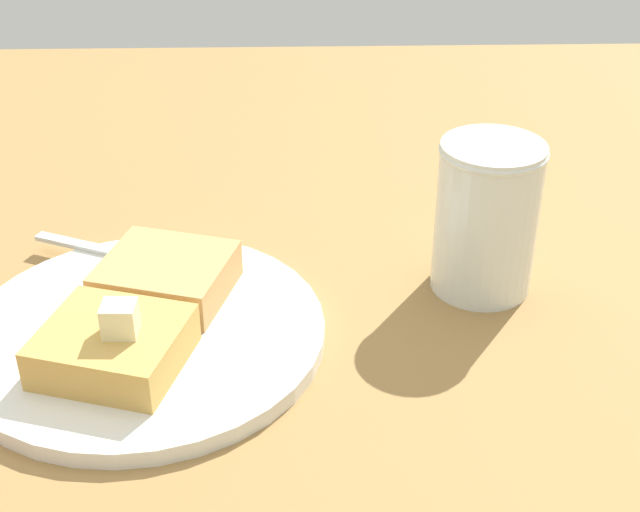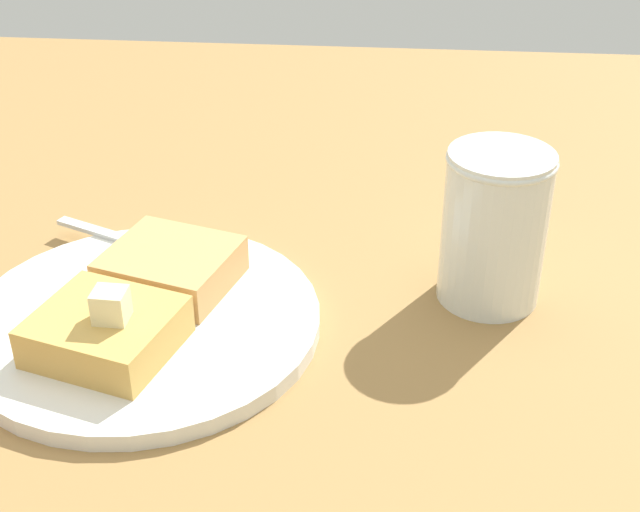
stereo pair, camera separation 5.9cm
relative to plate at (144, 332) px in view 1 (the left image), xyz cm
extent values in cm
cube|color=olive|center=(-2.61, -2.40, -1.64)|extent=(127.44, 127.44, 1.98)
cylinder|color=silver|center=(0.00, 0.00, -0.07)|extent=(23.81, 23.81, 1.17)
torus|color=#2B5074|center=(0.00, 0.00, 0.11)|extent=(23.81, 23.81, 0.80)
cube|color=tan|center=(-3.92, 1.16, 1.86)|extent=(9.67, 10.15, 2.69)
cube|color=tan|center=(3.92, -1.16, 1.86)|extent=(9.67, 10.15, 2.69)
cube|color=#F1E9B2|center=(-4.41, 0.40, 4.22)|extent=(1.91, 2.11, 2.04)
cube|color=silver|center=(9.88, 5.09, 0.69)|extent=(4.79, 9.54, 0.36)
cube|color=silver|center=(7.34, -0.78, 0.69)|extent=(3.13, 3.44, 0.36)
cube|color=silver|center=(6.91, -3.86, 0.69)|extent=(1.56, 3.07, 0.36)
cube|color=silver|center=(6.41, -3.65, 0.69)|extent=(1.56, 3.07, 0.36)
cube|color=silver|center=(5.90, -3.43, 0.69)|extent=(1.56, 3.07, 0.36)
cube|color=silver|center=(5.40, -3.21, 0.69)|extent=(1.56, 3.07, 0.36)
cylinder|color=#471D0A|center=(6.12, -23.35, 3.07)|extent=(6.57, 6.57, 7.45)
cylinder|color=silver|center=(6.12, -23.35, 4.89)|extent=(7.14, 7.14, 11.09)
torus|color=silver|center=(6.12, -23.35, 9.99)|extent=(7.36, 7.36, 0.50)
camera|label=1|loc=(-47.82, -10.22, 34.75)|focal=50.00mm
camera|label=2|loc=(-47.65, -16.17, 34.75)|focal=50.00mm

